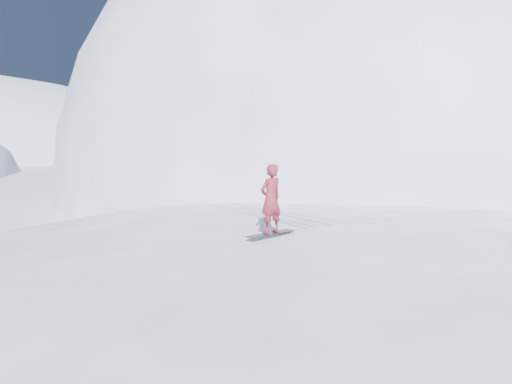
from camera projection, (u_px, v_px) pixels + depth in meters
ground at (383, 311)px, 14.86m from camera, size 400.00×400.00×0.00m
near_ridge at (351, 279)px, 17.98m from camera, size 36.00×28.00×4.80m
summit_peak at (390, 187)px, 47.45m from camera, size 60.00×56.00×56.00m
peak_shoulder at (316, 203)px, 37.04m from camera, size 28.00×24.00×18.00m
wind_bumps at (328, 292)px, 16.54m from camera, size 16.00×14.40×1.00m
snowboard at (271, 234)px, 14.25m from camera, size 1.66×0.76×0.03m
snowboarder at (271, 199)px, 14.13m from camera, size 0.83×0.66×1.98m
board_tracks at (268, 212)px, 17.86m from camera, size 2.78×5.92×0.04m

